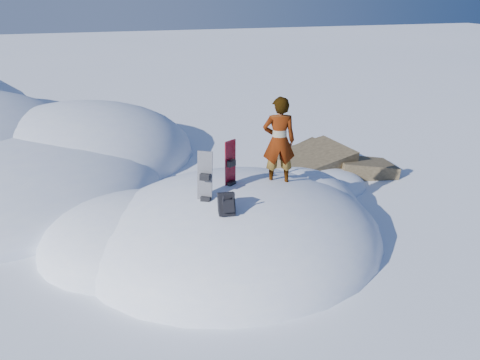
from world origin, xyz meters
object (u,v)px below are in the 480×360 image
object	(u,v)px
snowboard_dark	(205,190)
person	(279,141)
backpack	(227,204)
snowboard_red	(231,176)

from	to	relation	value
snowboard_dark	person	distance (m)	2.06
snowboard_dark	backpack	bearing A→B (deg)	-34.15
snowboard_dark	backpack	world-z (taller)	snowboard_dark
snowboard_red	backpack	distance (m)	1.22
snowboard_dark	backpack	distance (m)	0.71
snowboard_red	backpack	size ratio (longest dim) A/B	3.04
snowboard_dark	person	size ratio (longest dim) A/B	0.84
snowboard_red	snowboard_dark	distance (m)	0.86
snowboard_red	snowboard_dark	size ratio (longest dim) A/B	0.98
backpack	person	size ratio (longest dim) A/B	0.27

